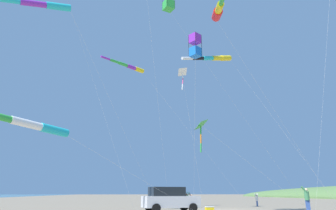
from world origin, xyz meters
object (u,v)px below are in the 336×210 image
kite_box_small_distant (195,46)px  kite_windsock_magenta_far_left (18,121)px  parked_car (170,199)px  person_child_grey_jacket (191,199)px  kite_delta_black_fish_shape (200,125)px  cooler_box (209,209)px  person_adult_flyer (307,197)px  person_bystander_far (257,199)px  kite_windsock_white_trailing (36,4)px  kite_windsock_purple_drifting (129,66)px  person_child_green_jacket (187,199)px  kite_windsock_blue_topmost (214,58)px  kite_windsock_long_streamer_left (218,11)px  kite_delta_green_low_center (182,73)px

kite_box_small_distant → kite_windsock_magenta_far_left: size_ratio=0.81×
parked_car → person_child_grey_jacket: size_ratio=3.28×
kite_box_small_distant → kite_delta_black_fish_shape: 4.87m
cooler_box → kite_box_small_distant: kite_box_small_distant is taller
person_child_grey_jacket → person_adult_flyer: bearing=-49.4°
person_bystander_far → kite_windsock_white_trailing: bearing=-149.5°
person_child_grey_jacket → kite_windsock_purple_drifting: size_ratio=0.08×
cooler_box → person_child_green_jacket: 6.77m
kite_windsock_magenta_far_left → kite_windsock_blue_topmost: bearing=38.5°
person_adult_flyer → kite_windsock_magenta_far_left: 22.65m
parked_car → kite_windsock_purple_drifting: bearing=118.1°
person_adult_flyer → kite_box_small_distant: kite_box_small_distant is taller
cooler_box → person_bystander_far: (8.20, 8.88, 0.55)m
parked_car → kite_windsock_white_trailing: 17.32m
parked_car → cooler_box: 3.13m
kite_windsock_white_trailing → kite_windsock_long_streamer_left: (11.84, -4.11, -1.86)m
kite_windsock_magenta_far_left → kite_delta_green_low_center: kite_delta_green_low_center is taller
kite_delta_black_fish_shape → kite_windsock_white_trailing: bearing=169.7°
person_child_grey_jacket → kite_windsock_blue_topmost: 15.35m
parked_car → kite_windsock_long_streamer_left: kite_windsock_long_streamer_left is taller
kite_windsock_white_trailing → person_child_grey_jacket: bearing=41.8°
kite_box_small_distant → kite_windsock_white_trailing: 11.78m
cooler_box → kite_windsock_white_trailing: kite_windsock_white_trailing is taller
kite_windsock_long_streamer_left → kite_delta_black_fish_shape: kite_windsock_long_streamer_left is taller
kite_windsock_magenta_far_left → kite_windsock_blue_topmost: size_ratio=0.94×
person_child_green_jacket → kite_delta_green_low_center: size_ratio=0.11×
cooler_box → kite_windsock_magenta_far_left: (-11.28, -10.69, 3.97)m
person_child_green_jacket → kite_windsock_white_trailing: size_ratio=0.10×
cooler_box → person_adult_flyer: bearing=0.8°
cooler_box → kite_windsock_long_streamer_left: bearing=-100.3°
person_child_grey_jacket → kite_windsock_white_trailing: kite_windsock_white_trailing is taller
kite_delta_green_low_center → kite_delta_black_fish_shape: kite_delta_green_low_center is taller
kite_windsock_white_trailing → kite_delta_green_low_center: kite_windsock_white_trailing is taller
kite_windsock_white_trailing → kite_windsock_purple_drifting: kite_windsock_white_trailing is taller
person_child_green_jacket → kite_windsock_purple_drifting: 14.93m
cooler_box → kite_delta_green_low_center: (-0.94, 4.72, 13.03)m
parked_car → kite_windsock_magenta_far_left: (-8.33, -11.45, 3.23)m
person_child_grey_jacket → kite_delta_green_low_center: size_ratio=0.10×
cooler_box → kite_windsock_purple_drifting: 17.00m
person_bystander_far → kite_delta_black_fish_shape: kite_delta_black_fish_shape is taller
cooler_box → person_child_grey_jacket: person_child_grey_jacket is taller
person_adult_flyer → kite_delta_black_fish_shape: bearing=-151.0°
parked_car → kite_box_small_distant: (0.10, -8.12, 9.03)m
cooler_box → kite_box_small_distant: bearing=-111.1°
person_child_green_jacket → kite_windsock_magenta_far_left: bearing=-122.5°
person_bystander_far → kite_windsock_blue_topmost: (-7.74, -10.24, 11.42)m
kite_windsock_magenta_far_left → kite_delta_green_low_center: 20.65m
kite_windsock_magenta_far_left → parked_car: bearing=54.0°
cooler_box → person_child_green_jacket: bearing=91.3°
cooler_box → kite_delta_black_fish_shape: 8.07m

